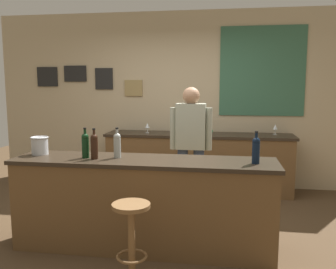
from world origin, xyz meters
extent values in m
plane|color=#4C3823|center=(0.00, 0.00, 0.00)|extent=(10.00, 10.00, 0.00)
cube|color=tan|center=(0.00, 2.03, 1.40)|extent=(6.00, 0.06, 2.80)
cube|color=black|center=(-2.20, 1.99, 1.78)|extent=(0.36, 0.02, 0.33)
cube|color=black|center=(-1.70, 1.99, 1.83)|extent=(0.38, 0.02, 0.26)
cube|color=black|center=(-1.20, 1.99, 1.74)|extent=(0.30, 0.02, 0.35)
cube|color=#997F4C|center=(-0.70, 1.99, 1.59)|extent=(0.29, 0.02, 0.26)
cube|color=#38664C|center=(1.35, 1.99, 1.85)|extent=(1.29, 0.02, 1.37)
cube|color=brown|center=(0.00, -0.40, 0.44)|extent=(2.57, 0.57, 0.88)
cube|color=#2D2319|center=(0.00, -0.40, 0.90)|extent=(2.62, 0.60, 0.04)
cube|color=brown|center=(0.40, 1.65, 0.43)|extent=(2.80, 0.53, 0.86)
cube|color=#2D2319|center=(0.40, 1.65, 0.88)|extent=(2.85, 0.56, 0.04)
cylinder|color=#384766|center=(0.48, 0.58, 0.43)|extent=(0.13, 0.13, 0.86)
cylinder|color=#384766|center=(0.28, 0.58, 0.43)|extent=(0.13, 0.13, 0.86)
cube|color=#9EA38E|center=(0.38, 0.58, 1.14)|extent=(0.36, 0.20, 0.56)
sphere|color=#A87A5B|center=(0.38, 0.58, 1.51)|extent=(0.21, 0.21, 0.21)
cylinder|color=#9EA38E|center=(0.60, 0.58, 1.11)|extent=(0.08, 0.08, 0.52)
cylinder|color=#9EA38E|center=(0.16, 0.58, 1.11)|extent=(0.08, 0.08, 0.52)
cylinder|color=brown|center=(0.04, -1.04, 0.32)|extent=(0.06, 0.06, 0.65)
torus|color=brown|center=(0.04, -1.04, 0.22)|extent=(0.26, 0.26, 0.02)
cylinder|color=brown|center=(0.04, -1.04, 0.66)|extent=(0.32, 0.32, 0.03)
cylinder|color=black|center=(-0.59, -0.43, 1.02)|extent=(0.07, 0.07, 0.20)
sphere|color=black|center=(-0.59, -0.43, 1.13)|extent=(0.07, 0.07, 0.07)
cylinder|color=black|center=(-0.59, -0.43, 1.17)|extent=(0.03, 0.03, 0.09)
cylinder|color=black|center=(-0.59, -0.43, 1.22)|extent=(0.03, 0.03, 0.02)
cylinder|color=black|center=(-0.48, -0.46, 1.02)|extent=(0.07, 0.07, 0.20)
sphere|color=black|center=(-0.48, -0.46, 1.13)|extent=(0.07, 0.07, 0.07)
cylinder|color=black|center=(-0.48, -0.46, 1.17)|extent=(0.03, 0.03, 0.09)
cylinder|color=black|center=(-0.48, -0.46, 1.22)|extent=(0.03, 0.03, 0.02)
cylinder|color=#999E99|center=(-0.27, -0.37, 1.02)|extent=(0.07, 0.07, 0.20)
sphere|color=#999E99|center=(-0.27, -0.37, 1.13)|extent=(0.07, 0.07, 0.07)
cylinder|color=#999E99|center=(-0.27, -0.37, 1.17)|extent=(0.03, 0.03, 0.09)
cylinder|color=black|center=(-0.27, -0.37, 1.22)|extent=(0.03, 0.03, 0.02)
cylinder|color=black|center=(1.08, -0.44, 1.02)|extent=(0.07, 0.07, 0.20)
sphere|color=black|center=(1.08, -0.44, 1.13)|extent=(0.07, 0.07, 0.07)
cylinder|color=black|center=(1.08, -0.44, 1.17)|extent=(0.03, 0.03, 0.09)
cylinder|color=black|center=(1.08, -0.44, 1.22)|extent=(0.03, 0.03, 0.02)
cylinder|color=#B7BABF|center=(-1.13, -0.33, 1.01)|extent=(0.17, 0.17, 0.18)
torus|color=#B7BABF|center=(-1.13, -0.33, 1.10)|extent=(0.19, 0.19, 0.02)
cylinder|color=silver|center=(-0.40, 1.64, 0.90)|extent=(0.06, 0.06, 0.00)
cylinder|color=silver|center=(-0.40, 1.64, 0.94)|extent=(0.01, 0.01, 0.07)
cone|color=silver|center=(-0.40, 1.64, 1.02)|extent=(0.07, 0.07, 0.08)
cylinder|color=silver|center=(1.54, 1.75, 0.90)|extent=(0.06, 0.06, 0.00)
cylinder|color=silver|center=(1.54, 1.75, 0.94)|extent=(0.01, 0.01, 0.07)
cone|color=silver|center=(1.54, 1.75, 1.02)|extent=(0.07, 0.07, 0.08)
cylinder|color=#338C4C|center=(0.53, 1.62, 0.95)|extent=(0.08, 0.08, 0.09)
torus|color=#338C4C|center=(0.59, 1.62, 0.95)|extent=(0.06, 0.01, 0.06)
camera|label=1|loc=(0.78, -3.82, 1.66)|focal=38.63mm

